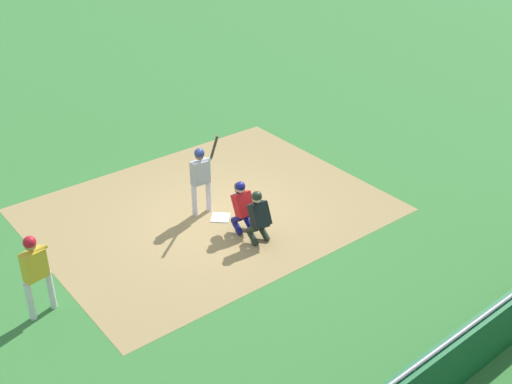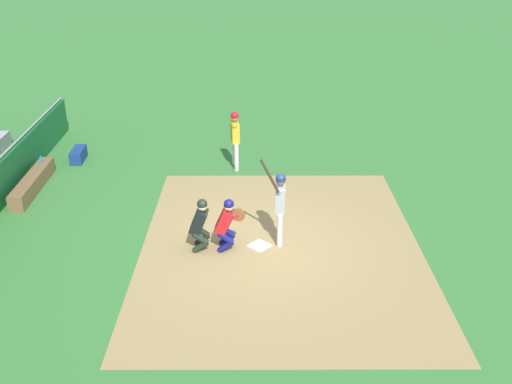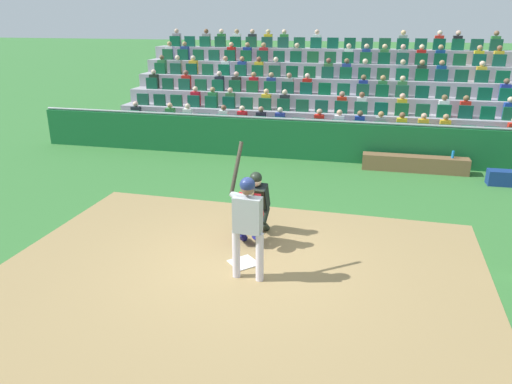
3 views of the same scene
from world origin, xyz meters
The scene contains 10 objects.
ground_plane centered at (0.00, 0.00, 0.00)m, with size 160.00×160.00×0.00m, color #347132.
infield_dirt_patch centered at (0.00, 0.50, 0.00)m, with size 8.24×6.49×0.01m, color #997D4F.
home_plate_marker centered at (0.00, 0.00, 0.02)m, with size 0.44×0.44×0.02m, color white.
batter_at_plate centered at (-0.19, 0.47, 1.10)m, with size 0.59×0.62×2.21m.
catcher_crouching centered at (0.09, -0.75, 0.72)m, with size 0.48×0.72×1.29m.
home_plate_umpire centered at (0.08, -1.36, 0.70)m, with size 0.48×0.48×1.30m.
dugout_bench centered at (-3.29, -6.31, 0.22)m, with size 2.85×0.40×0.44m, color brown.
water_bottle_on_bench centered at (-4.25, -6.34, 0.54)m, with size 0.07×0.07×0.20m, color blue.
equipment_duffel_bag centered at (-5.50, -5.60, 0.19)m, with size 0.93×0.36×0.39m, color navy.
on_deck_batter centered at (-4.79, -0.59, 1.10)m, with size 0.63×0.29×1.79m.
Camera 2 is at (11.58, -0.39, 6.87)m, focal length 40.11 mm.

